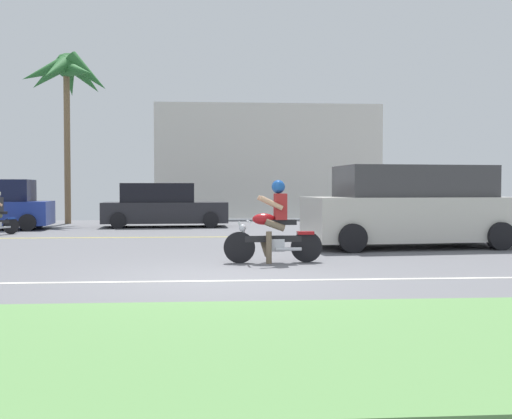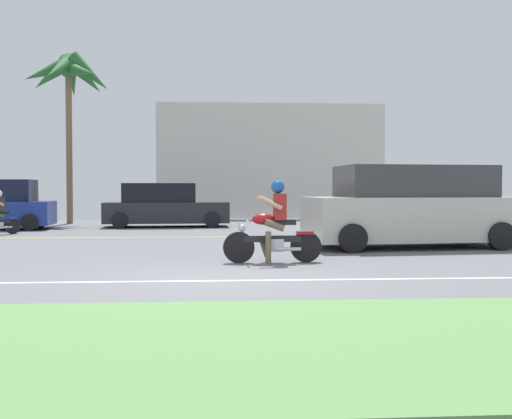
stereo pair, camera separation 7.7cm
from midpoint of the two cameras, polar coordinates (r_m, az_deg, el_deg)
The scene contains 9 objects.
ground at distance 12.58m, azimuth -3.56°, elevation -4.54°, with size 56.00×30.00×0.04m, color slate.
grass_median at distance 5.57m, azimuth -2.67°, elevation -12.33°, with size 56.00×3.80×0.06m, color #5B8C4C.
lane_line_near at distance 9.41m, azimuth -3.32°, elevation -6.60°, with size 50.40×0.12×0.01m, color silver.
lane_line_far at distance 17.80m, azimuth -3.76°, elevation -2.55°, with size 50.40×0.12×0.01m, color yellow.
motorcyclist at distance 11.61m, azimuth 1.49°, elevation -1.71°, with size 1.87×0.61×1.56m.
suv_nearby at distance 15.14m, azimuth 14.00°, elevation 0.17°, with size 5.18×2.63×1.94m.
parked_car_1 at distance 22.67m, azimuth -8.70°, elevation 0.27°, with size 4.56×2.06×1.59m.
palm_tree_0 at distance 25.93m, azimuth -17.17°, elevation 11.61°, with size 3.56×3.61×6.83m.
building_far at distance 30.65m, azimuth 0.86°, elevation 4.37°, with size 10.67×4.00×5.36m, color beige.
Camera 1 is at (-0.18, -9.50, 1.41)m, focal length 43.20 mm.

